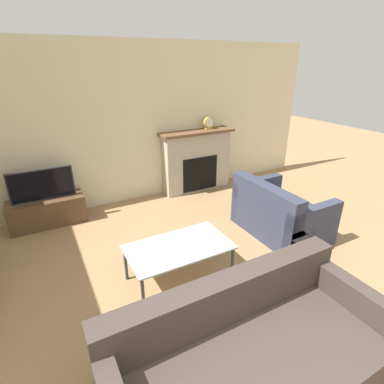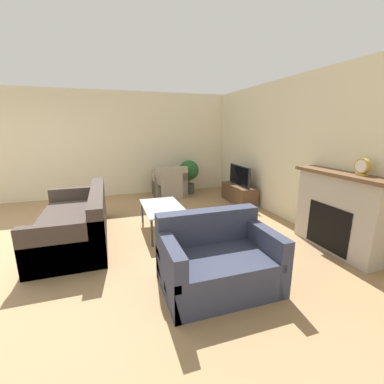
{
  "view_description": "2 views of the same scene",
  "coord_description": "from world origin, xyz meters",
  "px_view_note": "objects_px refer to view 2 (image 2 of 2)",
  "views": [
    {
      "loc": [
        -1.04,
        -0.32,
        2.37
      ],
      "look_at": [
        0.63,
        2.76,
        0.83
      ],
      "focal_mm": 28.0,
      "sensor_mm": 36.0,
      "label": 1
    },
    {
      "loc": [
        4.37,
        1.38,
        1.79
      ],
      "look_at": [
        0.46,
        2.68,
        0.75
      ],
      "focal_mm": 24.0,
      "sensor_mm": 36.0,
      "label": 2
    }
  ],
  "objects_px": {
    "tv": "(239,175)",
    "coffee_table": "(163,209)",
    "armchair_by_window": "(169,185)",
    "couch_loveseat": "(217,261)",
    "potted_plant": "(189,173)",
    "mantel_clock": "(363,167)",
    "couch_sectional": "(77,223)"
  },
  "relations": [
    {
      "from": "tv",
      "to": "potted_plant",
      "type": "height_order",
      "value": "potted_plant"
    },
    {
      "from": "armchair_by_window",
      "to": "mantel_clock",
      "type": "distance_m",
      "value": 4.5
    },
    {
      "from": "couch_loveseat",
      "to": "mantel_clock",
      "type": "bearing_deg",
      "value": 0.07
    },
    {
      "from": "couch_sectional",
      "to": "couch_loveseat",
      "type": "relative_size",
      "value": 1.71
    },
    {
      "from": "coffee_table",
      "to": "mantel_clock",
      "type": "relative_size",
      "value": 5.22
    },
    {
      "from": "coffee_table",
      "to": "armchair_by_window",
      "type": "bearing_deg",
      "value": 163.85
    },
    {
      "from": "potted_plant",
      "to": "mantel_clock",
      "type": "xyz_separation_m",
      "value": [
        4.23,
        1.02,
        0.71
      ]
    },
    {
      "from": "armchair_by_window",
      "to": "potted_plant",
      "type": "bearing_deg",
      "value": -163.12
    },
    {
      "from": "armchair_by_window",
      "to": "coffee_table",
      "type": "distance_m",
      "value": 2.41
    },
    {
      "from": "couch_loveseat",
      "to": "mantel_clock",
      "type": "xyz_separation_m",
      "value": [
        -0.0,
        2.03,
        1.0
      ]
    },
    {
      "from": "couch_loveseat",
      "to": "coffee_table",
      "type": "relative_size",
      "value": 1.09
    },
    {
      "from": "coffee_table",
      "to": "mantel_clock",
      "type": "bearing_deg",
      "value": 52.32
    },
    {
      "from": "couch_loveseat",
      "to": "potted_plant",
      "type": "bearing_deg",
      "value": 76.56
    },
    {
      "from": "couch_loveseat",
      "to": "potted_plant",
      "type": "height_order",
      "value": "potted_plant"
    },
    {
      "from": "armchair_by_window",
      "to": "coffee_table",
      "type": "relative_size",
      "value": 0.75
    },
    {
      "from": "couch_loveseat",
      "to": "potted_plant",
      "type": "distance_m",
      "value": 4.36
    },
    {
      "from": "couch_sectional",
      "to": "coffee_table",
      "type": "xyz_separation_m",
      "value": [
        0.08,
        1.4,
        0.13
      ]
    },
    {
      "from": "tv",
      "to": "couch_loveseat",
      "type": "height_order",
      "value": "tv"
    },
    {
      "from": "tv",
      "to": "mantel_clock",
      "type": "distance_m",
      "value": 3.05
    },
    {
      "from": "coffee_table",
      "to": "couch_loveseat",
      "type": "bearing_deg",
      "value": 8.15
    },
    {
      "from": "tv",
      "to": "potted_plant",
      "type": "xyz_separation_m",
      "value": [
        -1.24,
        -0.89,
        -0.09
      ]
    },
    {
      "from": "tv",
      "to": "couch_loveseat",
      "type": "relative_size",
      "value": 0.71
    },
    {
      "from": "couch_sectional",
      "to": "couch_loveseat",
      "type": "bearing_deg",
      "value": 41.89
    },
    {
      "from": "tv",
      "to": "armchair_by_window",
      "type": "bearing_deg",
      "value": -126.43
    },
    {
      "from": "tv",
      "to": "couch_loveseat",
      "type": "distance_m",
      "value": 3.56
    },
    {
      "from": "couch_loveseat",
      "to": "armchair_by_window",
      "type": "distance_m",
      "value": 4.1
    },
    {
      "from": "coffee_table",
      "to": "potted_plant",
      "type": "bearing_deg",
      "value": 152.85
    },
    {
      "from": "couch_sectional",
      "to": "coffee_table",
      "type": "distance_m",
      "value": 1.41
    },
    {
      "from": "coffee_table",
      "to": "mantel_clock",
      "type": "height_order",
      "value": "mantel_clock"
    },
    {
      "from": "tv",
      "to": "mantel_clock",
      "type": "xyz_separation_m",
      "value": [
        2.99,
        0.13,
        0.63
      ]
    },
    {
      "from": "armchair_by_window",
      "to": "potted_plant",
      "type": "distance_m",
      "value": 0.67
    },
    {
      "from": "tv",
      "to": "coffee_table",
      "type": "relative_size",
      "value": 0.77
    }
  ]
}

